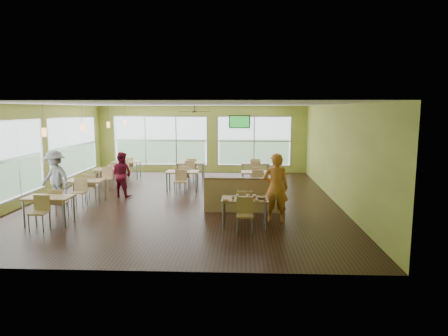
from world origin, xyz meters
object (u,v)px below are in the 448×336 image
Objects in this scene: main_table at (245,203)px; man_plaid at (276,188)px; food_basket at (262,198)px; half_wall_divider at (244,195)px.

man_plaid is at bearing 30.13° from main_table.
food_basket is (0.43, -0.04, 0.15)m from main_table.
man_plaid reaches higher than half_wall_divider.
man_plaid reaches higher than main_table.
half_wall_divider is at bearing -45.10° from man_plaid.
man_plaid is at bearing 52.52° from food_basket.
half_wall_divider is at bearing 106.02° from food_basket.
man_plaid is (0.83, -0.97, 0.42)m from half_wall_divider.
food_basket is (0.43, -1.49, 0.26)m from half_wall_divider.
food_basket is at bearing -73.98° from half_wall_divider.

